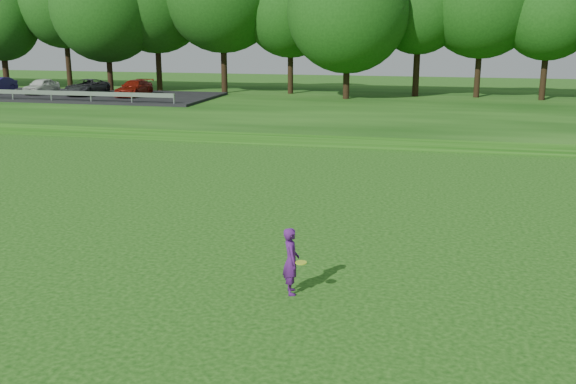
# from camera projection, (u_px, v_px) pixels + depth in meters

# --- Properties ---
(ground) EXTENTS (140.00, 140.00, 0.00)m
(ground) POSITION_uv_depth(u_px,v_px,m) (212.00, 299.00, 14.15)
(ground) COLOR #103D0B
(ground) RESTS_ON ground
(berm) EXTENTS (130.00, 30.00, 0.60)m
(berm) POSITION_uv_depth(u_px,v_px,m) (371.00, 107.00, 46.17)
(berm) COLOR #103D0B
(berm) RESTS_ON ground
(walking_path) EXTENTS (130.00, 1.60, 0.04)m
(walking_path) POSITION_uv_depth(u_px,v_px,m) (343.00, 144.00, 33.02)
(walking_path) COLOR gray
(walking_path) RESTS_ON ground
(parking_lot) EXTENTS (24.00, 9.00, 1.38)m
(parking_lot) POSITION_uv_depth(u_px,v_px,m) (67.00, 92.00, 50.04)
(parking_lot) COLOR black
(parking_lot) RESTS_ON berm
(woman) EXTENTS (0.67, 0.66, 1.53)m
(woman) POSITION_uv_depth(u_px,v_px,m) (291.00, 261.00, 14.27)
(woman) COLOR #541970
(woman) RESTS_ON ground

